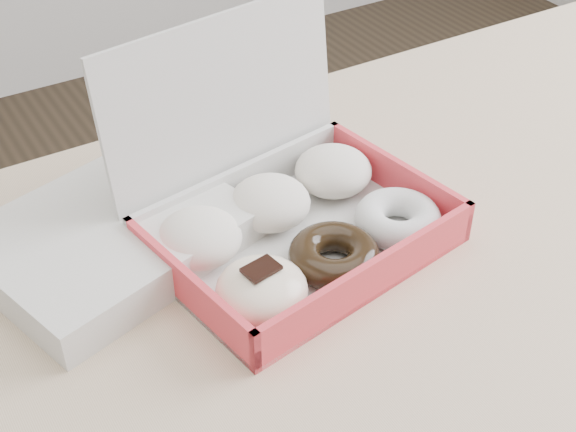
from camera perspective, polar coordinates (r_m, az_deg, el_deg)
table at (r=0.96m, az=12.16°, el=-5.06°), size 1.20×0.80×0.75m
donut_box at (r=0.86m, az=-0.03°, el=0.05°), size 0.34×0.30×0.22m
newspapers at (r=0.87m, az=-12.50°, el=-1.48°), size 0.31×0.28×0.04m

